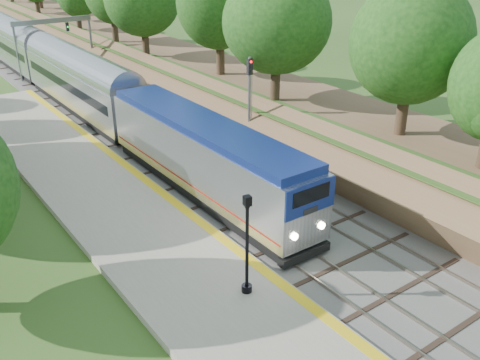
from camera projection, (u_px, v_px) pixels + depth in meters
trackbed at (41, 68)px, 62.05m from camera, size 9.50×170.00×0.28m
platform at (173, 260)px, 25.90m from camera, size 6.40×68.00×0.38m
yellow_stripe at (222, 238)px, 27.32m from camera, size 0.55×68.00×0.01m
embankment at (107, 43)px, 65.66m from camera, size 10.64×170.00×11.70m
signal_gantry at (53, 32)px, 56.59m from camera, size 8.40×0.38×6.20m
trees_behind_platform at (3, 176)px, 24.32m from camera, size 7.82×53.32×7.21m
lamppost_far at (247, 251)px, 22.45m from camera, size 0.46×0.46×4.67m
signal_farside at (250, 95)px, 36.88m from camera, size 0.37×0.30×6.83m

